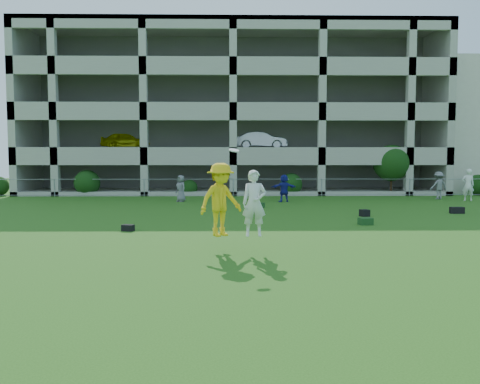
{
  "coord_description": "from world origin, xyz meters",
  "views": [
    {
      "loc": [
        -0.09,
        -12.49,
        2.48
      ],
      "look_at": [
        0.18,
        3.0,
        1.4
      ],
      "focal_mm": 35.0,
      "sensor_mm": 36.0,
      "label": 1
    }
  ],
  "objects_px": {
    "frisbee_contest": "(227,200)",
    "parking_garage": "(233,118)",
    "bystander_f": "(439,185)",
    "bystander_e": "(468,185)",
    "crate_d": "(365,213)",
    "bystander_c": "(181,188)",
    "bystander_d": "(284,188)"
  },
  "relations": [
    {
      "from": "bystander_e",
      "to": "crate_d",
      "type": "distance_m",
      "value": 11.17
    },
    {
      "from": "frisbee_contest",
      "to": "parking_garage",
      "type": "bearing_deg",
      "value": 89.58
    },
    {
      "from": "bystander_d",
      "to": "bystander_f",
      "type": "height_order",
      "value": "bystander_f"
    },
    {
      "from": "crate_d",
      "to": "frisbee_contest",
      "type": "relative_size",
      "value": 0.15
    },
    {
      "from": "bystander_d",
      "to": "frisbee_contest",
      "type": "xyz_separation_m",
      "value": [
        -3.18,
        -14.78,
        0.59
      ]
    },
    {
      "from": "bystander_f",
      "to": "crate_d",
      "type": "bearing_deg",
      "value": 39.34
    },
    {
      "from": "bystander_c",
      "to": "frisbee_contest",
      "type": "xyz_separation_m",
      "value": [
        2.87,
        -14.95,
        0.61
      ]
    },
    {
      "from": "bystander_d",
      "to": "bystander_f",
      "type": "distance_m",
      "value": 9.97
    },
    {
      "from": "crate_d",
      "to": "frisbee_contest",
      "type": "distance_m",
      "value": 9.79
    },
    {
      "from": "bystander_e",
      "to": "frisbee_contest",
      "type": "height_order",
      "value": "frisbee_contest"
    },
    {
      "from": "bystander_f",
      "to": "frisbee_contest",
      "type": "xyz_separation_m",
      "value": [
        -13.02,
        -16.39,
        0.53
      ]
    },
    {
      "from": "bystander_c",
      "to": "parking_garage",
      "type": "bearing_deg",
      "value": 125.23
    },
    {
      "from": "parking_garage",
      "to": "bystander_d",
      "type": "bearing_deg",
      "value": -77.09
    },
    {
      "from": "bystander_e",
      "to": "bystander_f",
      "type": "xyz_separation_m",
      "value": [
        -1.2,
        1.27,
        -0.1
      ]
    },
    {
      "from": "frisbee_contest",
      "to": "parking_garage",
      "type": "relative_size",
      "value": 0.08
    },
    {
      "from": "bystander_c",
      "to": "crate_d",
      "type": "bearing_deg",
      "value": 9.21
    },
    {
      "from": "bystander_f",
      "to": "crate_d",
      "type": "xyz_separation_m",
      "value": [
        -7.1,
        -8.69,
        -0.71
      ]
    },
    {
      "from": "bystander_f",
      "to": "crate_d",
      "type": "relative_size",
      "value": 4.92
    },
    {
      "from": "bystander_c",
      "to": "frisbee_contest",
      "type": "relative_size",
      "value": 0.66
    },
    {
      "from": "parking_garage",
      "to": "crate_d",
      "type": "bearing_deg",
      "value": -74.1
    },
    {
      "from": "bystander_e",
      "to": "parking_garage",
      "type": "relative_size",
      "value": 0.06
    },
    {
      "from": "crate_d",
      "to": "parking_garage",
      "type": "relative_size",
      "value": 0.01
    },
    {
      "from": "frisbee_contest",
      "to": "parking_garage",
      "type": "xyz_separation_m",
      "value": [
        0.2,
        27.74,
        4.62
      ]
    },
    {
      "from": "bystander_c",
      "to": "bystander_f",
      "type": "relative_size",
      "value": 0.9
    },
    {
      "from": "bystander_f",
      "to": "frisbee_contest",
      "type": "distance_m",
      "value": 20.94
    },
    {
      "from": "bystander_f",
      "to": "crate_d",
      "type": "distance_m",
      "value": 11.25
    },
    {
      "from": "parking_garage",
      "to": "bystander_e",
      "type": "bearing_deg",
      "value": -42.01
    },
    {
      "from": "crate_d",
      "to": "parking_garage",
      "type": "height_order",
      "value": "parking_garage"
    },
    {
      "from": "bystander_d",
      "to": "bystander_e",
      "type": "bearing_deg",
      "value": 174.25
    },
    {
      "from": "bystander_c",
      "to": "bystander_e",
      "type": "bearing_deg",
      "value": 49.32
    },
    {
      "from": "frisbee_contest",
      "to": "parking_garage",
      "type": "height_order",
      "value": "parking_garage"
    },
    {
      "from": "bystander_d",
      "to": "parking_garage",
      "type": "height_order",
      "value": "parking_garage"
    }
  ]
}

